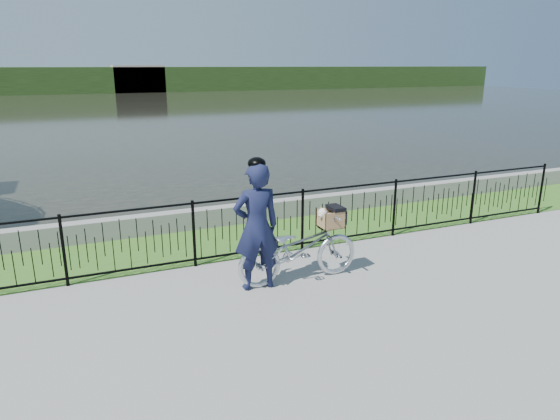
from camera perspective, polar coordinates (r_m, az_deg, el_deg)
name	(u,v)px	position (r m, az deg, el deg)	size (l,w,h in m)	color
ground	(288,294)	(7.51, 0.89, -9.59)	(120.00, 120.00, 0.00)	gray
grass_strip	(234,240)	(9.76, -5.32, -3.39)	(60.00, 2.00, 0.01)	#386720
water	(105,111)	(39.40, -19.33, 10.62)	(120.00, 120.00, 0.00)	black
quay_wall	(219,216)	(10.61, -7.02, -0.70)	(60.00, 0.30, 0.40)	gray
fence	(251,226)	(8.68, -3.38, -1.89)	(14.00, 0.06, 1.15)	black
far_treeline	(86,80)	(66.25, -21.32, 13.68)	(120.00, 6.00, 3.00)	#28431A
far_building_right	(139,79)	(65.28, -15.86, 14.22)	(6.00, 3.00, 3.20)	#A09581
bicycle_rig	(299,248)	(7.78, 2.22, -4.38)	(2.00, 0.70, 1.16)	silver
cyclist	(256,226)	(7.37, -2.71, -1.82)	(0.72, 0.48, 2.01)	#141837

